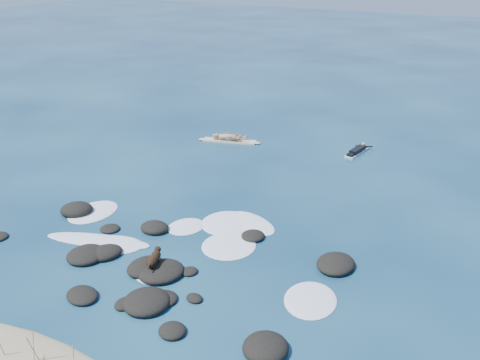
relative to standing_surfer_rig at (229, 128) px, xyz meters
The scene contains 6 objects.
ground 11.18m from the standing_surfer_rig, 64.36° to the right, with size 160.00×160.00×0.00m, color #0A2642.
reef_rocks 13.09m from the standing_surfer_rig, 67.65° to the right, with size 14.55×6.94×0.56m.
breaking_foam 10.91m from the standing_surfer_rig, 67.77° to the right, with size 11.62×6.40×0.12m.
standing_surfer_rig is the anchor object (origin of this frame).
paddling_surfer_rig 6.86m from the standing_surfer_rig, 15.54° to the left, with size 0.99×2.22×0.38m.
dog 12.96m from the standing_surfer_rig, 69.41° to the right, with size 0.56×1.13×0.75m.
Camera 1 is at (9.52, -13.40, 9.56)m, focal length 40.00 mm.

